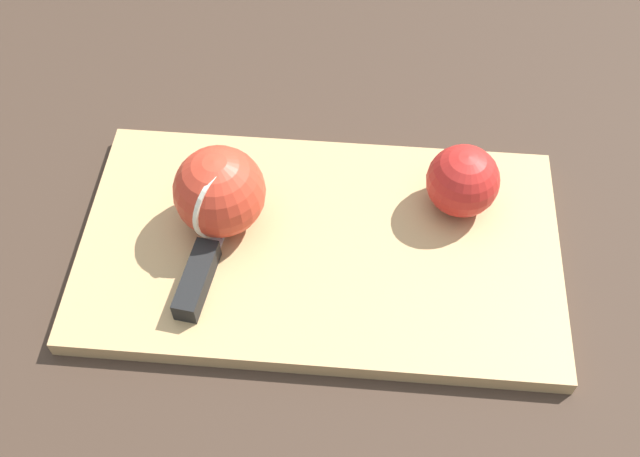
{
  "coord_description": "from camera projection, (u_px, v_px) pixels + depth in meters",
  "views": [
    {
      "loc": [
        -0.08,
        0.36,
        0.55
      ],
      "look_at": [
        0.0,
        0.0,
        0.04
      ],
      "focal_mm": 42.0,
      "sensor_mm": 36.0,
      "label": 1
    }
  ],
  "objects": [
    {
      "name": "ground_plane",
      "position": [
        320.0,
        253.0,
        0.67
      ],
      "size": [
        4.0,
        4.0,
        0.0
      ],
      "primitive_type": "plane",
      "color": "#38281E"
    },
    {
      "name": "cutting_board",
      "position": [
        320.0,
        247.0,
        0.66
      ],
      "size": [
        0.44,
        0.28,
        0.02
      ],
      "color": "tan",
      "rests_on": "ground_plane"
    },
    {
      "name": "apple_half_left",
      "position": [
        463.0,
        181.0,
        0.65
      ],
      "size": [
        0.06,
        0.06,
        0.06
      ],
      "rotation": [
        0.0,
        0.0,
        1.57
      ],
      "color": "red",
      "rests_on": "cutting_board"
    },
    {
      "name": "apple_half_right",
      "position": [
        220.0,
        192.0,
        0.63
      ],
      "size": [
        0.08,
        0.08,
        0.08
      ],
      "rotation": [
        0.0,
        0.0,
        2.7
      ],
      "color": "red",
      "rests_on": "cutting_board"
    },
    {
      "name": "knife",
      "position": [
        202.0,
        268.0,
        0.63
      ],
      "size": [
        0.02,
        0.17,
        0.02
      ],
      "rotation": [
        0.0,
        0.0,
        -1.58
      ],
      "color": "silver",
      "rests_on": "cutting_board"
    }
  ]
}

